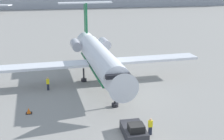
# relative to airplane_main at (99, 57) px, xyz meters

# --- Properties ---
(ground_plane) EXTENTS (600.00, 600.00, 0.00)m
(ground_plane) POSITION_rel_airplane_main_xyz_m (0.68, -16.52, -3.62)
(ground_plane) COLOR gray
(airplane_main) EXTENTS (29.48, 24.64, 10.30)m
(airplane_main) POSITION_rel_airplane_main_xyz_m (0.00, 0.00, 0.00)
(airplane_main) COLOR silver
(airplane_main) RESTS_ON ground
(pushback_tug) EXTENTS (2.03, 3.69, 1.61)m
(pushback_tug) POSITION_rel_airplane_main_xyz_m (0.89, -15.98, -3.04)
(pushback_tug) COLOR #2D2D33
(pushback_tug) RESTS_ON ground
(worker_near_tug) EXTENTS (0.40, 0.24, 1.74)m
(worker_near_tug) POSITION_rel_airplane_main_xyz_m (2.50, -16.01, -2.70)
(worker_near_tug) COLOR #232838
(worker_near_tug) RESTS_ON ground
(worker_by_wing) EXTENTS (0.40, 0.25, 1.80)m
(worker_by_wing) POSITION_rel_airplane_main_xyz_m (-7.21, -1.93, -2.67)
(worker_by_wing) COLOR #232838
(worker_by_wing) RESTS_ON ground
(traffic_cone_left) EXTENTS (0.68, 0.68, 0.64)m
(traffic_cone_left) POSITION_rel_airplane_main_xyz_m (-9.33, -8.87, -3.31)
(traffic_cone_left) COLOR black
(traffic_cone_left) RESTS_ON ground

